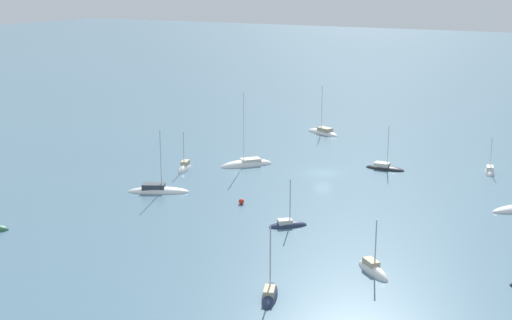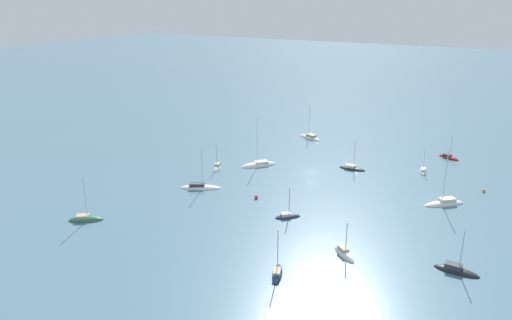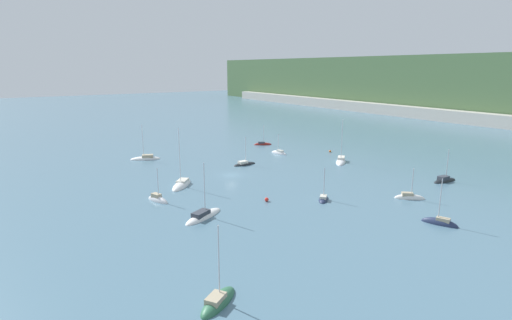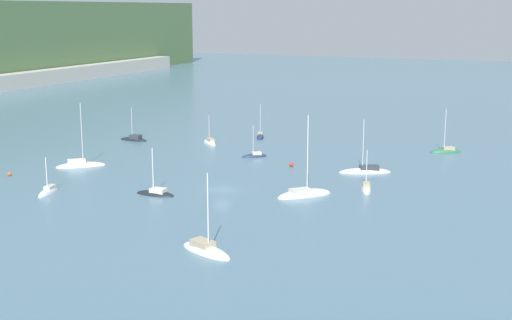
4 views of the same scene
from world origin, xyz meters
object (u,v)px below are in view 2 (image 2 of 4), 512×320
Objects in this scene: sailboat_4 at (86,220)px; sailboat_11 at (277,275)px; sailboat_6 at (217,169)px; sailboat_3 at (423,172)px; mooring_buoy_1 at (484,191)px; sailboat_2 at (310,138)px; sailboat_10 at (456,271)px; sailboat_1 at (352,169)px; sailboat_7 at (444,204)px; sailboat_9 at (449,158)px; sailboat_5 at (344,255)px; sailboat_8 at (259,166)px; mooring_buoy_0 at (256,197)px; sailboat_12 at (288,217)px; sailboat_0 at (200,188)px.

sailboat_11 is at bearing -32.97° from sailboat_4.
sailboat_4 is 35.02m from sailboat_6.
sailboat_3 is 0.68× the size of sailboat_4.
mooring_buoy_1 is at bearing 86.28° from sailboat_6.
sailboat_2 reaches higher than sailboat_3.
sailboat_1 is at bearing 130.47° from sailboat_10.
sailboat_7 is at bearing 76.35° from sailboat_6.
sailboat_1 is at bearing 100.52° from sailboat_3.
sailboat_7 is at bearing -55.17° from sailboat_9.
sailboat_10 is (-3.02, 16.15, 0.04)m from sailboat_5.
sailboat_3 is 43.67m from sailboat_10.
sailboat_10 is at bearing -1.48° from mooring_buoy_1.
sailboat_11 is (55.15, -10.43, 0.01)m from sailboat_3.
sailboat_6 is at bearing -36.76° from sailboat_7.
sailboat_8 reaches higher than sailboat_10.
sailboat_8 is at bearing -81.44° from mooring_buoy_1.
sailboat_9 is at bearing -25.69° from sailboat_3.
sailboat_6 is (14.74, -27.75, -0.00)m from sailboat_1.
sailboat_9 reaches higher than mooring_buoy_1.
sailboat_11 is at bearing 159.10° from sailboat_3.
sailboat_7 is at bearing -44.97° from sailboat_11.
mooring_buoy_1 is at bearing -126.04° from sailboat_3.
mooring_buoy_1 is at bearing 122.18° from mooring_buoy_0.
sailboat_2 is at bearing 132.84° from sailboat_10.
sailboat_1 reaches higher than sailboat_12.
mooring_buoy_1 is (-48.68, 23.79, 0.21)m from sailboat_11.
mooring_buoy_0 is at bearing -95.35° from sailboat_9.
sailboat_7 is at bearing -7.94° from sailboat_0.
sailboat_5 is at bearing -20.10° from sailboat_4.
sailboat_5 is 42.02m from mooring_buoy_1.
sailboat_0 reaches higher than mooring_buoy_0.
sailboat_8 is at bearing 176.80° from sailboat_5.
sailboat_9 is at bearing 19.82° from sailboat_4.
mooring_buoy_0 is (-23.62, -16.03, 0.28)m from sailboat_11.
sailboat_9 is 54.27m from sailboat_12.
sailboat_0 is 50.92m from sailboat_3.
sailboat_3 reaches higher than mooring_buoy_1.
sailboat_0 is 62.87m from sailboat_9.
sailboat_2 is 36.20m from sailboat_3.
sailboat_8 reaches higher than mooring_buoy_1.
sailboat_3 is 0.95× the size of sailboat_5.
mooring_buoy_0 is (45.34, 7.01, 0.25)m from sailboat_2.
sailboat_11 is at bearing 24.61° from sailboat_7.
sailboat_11 is (68.96, 23.04, -0.02)m from sailboat_2.
sailboat_12 reaches higher than sailboat_5.
sailboat_6 is 1.04× the size of sailboat_9.
sailboat_2 is at bearing 147.20° from sailboat_6.
sailboat_1 is 49.70m from sailboat_11.
sailboat_1 is 28.34m from mooring_buoy_1.
sailboat_9 reaches higher than mooring_buoy_0.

